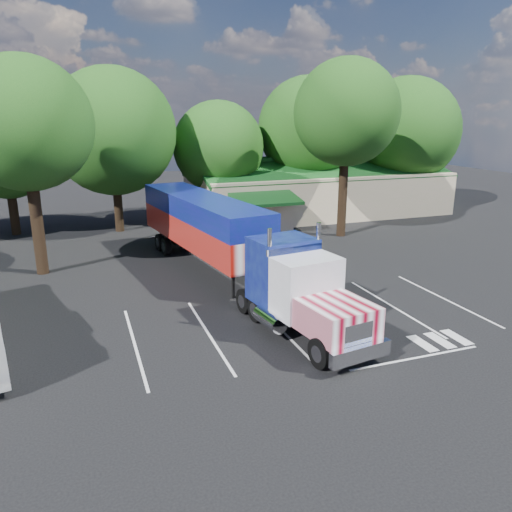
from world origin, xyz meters
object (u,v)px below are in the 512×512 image
object	(u,v)px
semi_truck	(222,236)
bicycle	(258,267)
woman	(308,261)
silver_sedan	(252,226)

from	to	relation	value
semi_truck	bicycle	size ratio (longest dim) A/B	12.76
woman	silver_sedan	bearing A→B (deg)	-32.94
silver_sedan	semi_truck	bearing A→B (deg)	172.63
semi_truck	woman	distance (m)	5.40
silver_sedan	bicycle	bearing A→B (deg)	-177.02
semi_truck	silver_sedan	xyz separation A→B (m)	(5.51, 10.57, -2.03)
semi_truck	silver_sedan	world-z (taller)	semi_truck
woman	silver_sedan	xyz separation A→B (m)	(0.50, 11.57, -0.27)
bicycle	silver_sedan	world-z (taller)	silver_sedan
woman	semi_truck	bearing A→B (deg)	48.29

